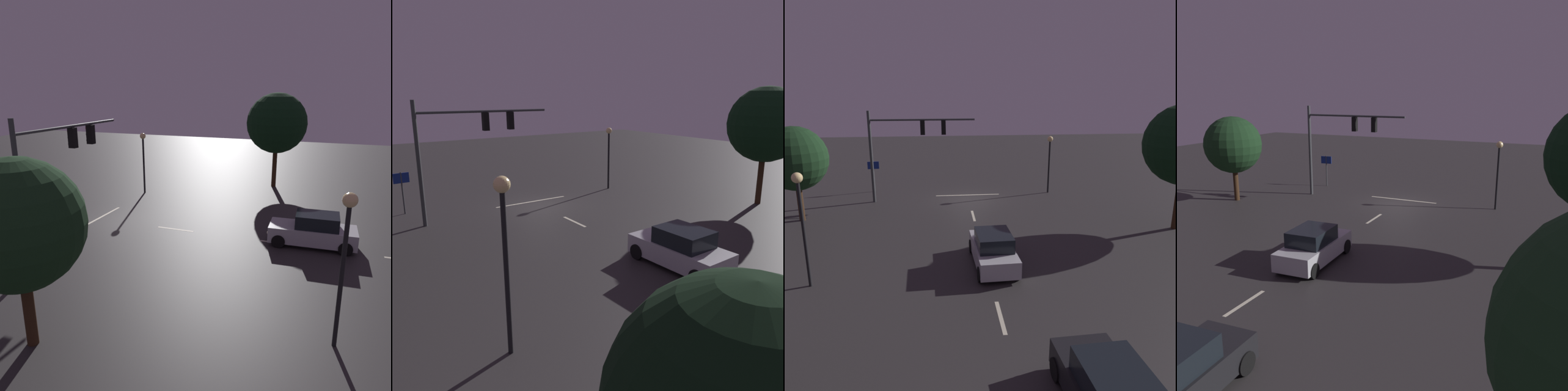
# 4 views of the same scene
# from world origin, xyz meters

# --- Properties ---
(ground_plane) EXTENTS (80.00, 80.00, 0.00)m
(ground_plane) POSITION_xyz_m (0.00, 0.00, 0.00)
(ground_plane) COLOR #2D2B2B
(traffic_signal_assembly) EXTENTS (7.63, 0.47, 6.69)m
(traffic_signal_assembly) POSITION_xyz_m (4.64, -0.04, 4.65)
(traffic_signal_assembly) COLOR #383A3D
(traffic_signal_assembly) RESTS_ON ground_plane
(lane_dash_far) EXTENTS (0.16, 2.20, 0.01)m
(lane_dash_far) POSITION_xyz_m (0.00, 4.00, 0.00)
(lane_dash_far) COLOR beige
(lane_dash_far) RESTS_ON ground_plane
(lane_dash_mid) EXTENTS (0.16, 2.20, 0.01)m
(lane_dash_mid) POSITION_xyz_m (0.00, 10.00, 0.00)
(lane_dash_mid) COLOR beige
(lane_dash_mid) RESTS_ON ground_plane
(lane_dash_near) EXTENTS (0.16, 2.20, 0.01)m
(lane_dash_near) POSITION_xyz_m (0.00, 16.00, 0.00)
(lane_dash_near) COLOR beige
(lane_dash_near) RESTS_ON ground_plane
(stop_bar) EXTENTS (5.00, 0.16, 0.01)m
(stop_bar) POSITION_xyz_m (0.00, -1.23, 0.00)
(stop_bar) COLOR beige
(stop_bar) RESTS_ON ground_plane
(car_approaching) EXTENTS (2.05, 4.43, 1.70)m
(car_approaching) POSITION_xyz_m (-0.31, 11.53, 0.80)
(car_approaching) COLOR #B7B7BC
(car_approaching) RESTS_ON ground_plane
(street_lamp_left_kerb) EXTENTS (0.44, 0.44, 4.57)m
(street_lamp_left_kerb) POSITION_xyz_m (-6.55, -1.37, 3.24)
(street_lamp_left_kerb) COLOR black
(street_lamp_left_kerb) RESTS_ON ground_plane
(route_sign) EXTENTS (0.90, 0.15, 2.53)m
(route_sign) POSITION_xyz_m (7.48, -3.10, 1.83)
(route_sign) COLOR #383A3D
(route_sign) RESTS_ON ground_plane
(tree_right_near) EXTENTS (3.99, 3.99, 6.03)m
(tree_right_near) POSITION_xyz_m (11.02, 3.77, 4.02)
(tree_right_near) COLOR #382314
(tree_right_near) RESTS_ON ground_plane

